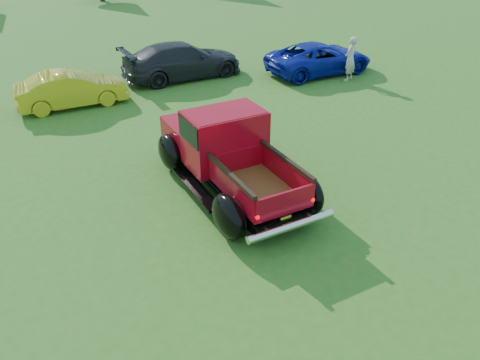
{
  "coord_description": "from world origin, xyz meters",
  "views": [
    {
      "loc": [
        -4.7,
        -7.21,
        6.1
      ],
      "look_at": [
        -0.14,
        0.2,
        1.02
      ],
      "focal_mm": 35.0,
      "sensor_mm": 36.0,
      "label": 1
    }
  ],
  "objects_px": {
    "pickup_truck": "(225,150)",
    "show_car_yellow": "(71,89)",
    "spectator": "(350,59)",
    "show_car_grey": "(182,60)",
    "show_car_blue": "(319,58)"
  },
  "relations": [
    {
      "from": "pickup_truck",
      "to": "show_car_yellow",
      "type": "xyz_separation_m",
      "value": [
        -1.89,
        7.46,
        -0.31
      ]
    },
    {
      "from": "show_car_yellow",
      "to": "spectator",
      "type": "relative_size",
      "value": 2.13
    },
    {
      "from": "pickup_truck",
      "to": "show_car_yellow",
      "type": "relative_size",
      "value": 1.43
    },
    {
      "from": "pickup_truck",
      "to": "spectator",
      "type": "relative_size",
      "value": 3.06
    },
    {
      "from": "show_car_yellow",
      "to": "show_car_grey",
      "type": "relative_size",
      "value": 0.76
    },
    {
      "from": "show_car_blue",
      "to": "spectator",
      "type": "distance_m",
      "value": 1.45
    },
    {
      "from": "pickup_truck",
      "to": "spectator",
      "type": "distance_m",
      "value": 9.56
    },
    {
      "from": "show_car_grey",
      "to": "show_car_yellow",
      "type": "bearing_deg",
      "value": 103.2
    },
    {
      "from": "spectator",
      "to": "show_car_blue",
      "type": "bearing_deg",
      "value": -93.48
    },
    {
      "from": "show_car_grey",
      "to": "spectator",
      "type": "relative_size",
      "value": 2.81
    },
    {
      "from": "show_car_blue",
      "to": "show_car_yellow",
      "type": "bearing_deg",
      "value": 85.0
    },
    {
      "from": "show_car_blue",
      "to": "pickup_truck",
      "type": "bearing_deg",
      "value": 130.43
    },
    {
      "from": "show_car_yellow",
      "to": "show_car_grey",
      "type": "height_order",
      "value": "show_car_grey"
    },
    {
      "from": "pickup_truck",
      "to": "show_car_grey",
      "type": "relative_size",
      "value": 1.09
    },
    {
      "from": "show_car_blue",
      "to": "spectator",
      "type": "bearing_deg",
      "value": -158.57
    }
  ]
}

